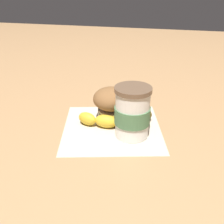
% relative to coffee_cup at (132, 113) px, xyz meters
% --- Properties ---
extents(ground_plane, '(3.00, 3.00, 0.00)m').
position_rel_coffee_cup_xyz_m(ground_plane, '(0.05, -0.02, -0.06)').
color(ground_plane, '#A87C51').
extents(paper_napkin, '(0.30, 0.30, 0.00)m').
position_rel_coffee_cup_xyz_m(paper_napkin, '(0.05, -0.02, -0.06)').
color(paper_napkin, beige).
rests_on(paper_napkin, ground_plane).
extents(coffee_cup, '(0.09, 0.09, 0.12)m').
position_rel_coffee_cup_xyz_m(coffee_cup, '(0.00, 0.00, 0.00)').
color(coffee_cup, silver).
rests_on(coffee_cup, paper_napkin).
extents(muffin, '(0.09, 0.09, 0.09)m').
position_rel_coffee_cup_xyz_m(muffin, '(0.07, -0.06, -0.01)').
color(muffin, white).
rests_on(muffin, paper_napkin).
extents(banana, '(0.19, 0.10, 0.03)m').
position_rel_coffee_cup_xyz_m(banana, '(0.05, -0.03, -0.04)').
color(banana, gold).
rests_on(banana, paper_napkin).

